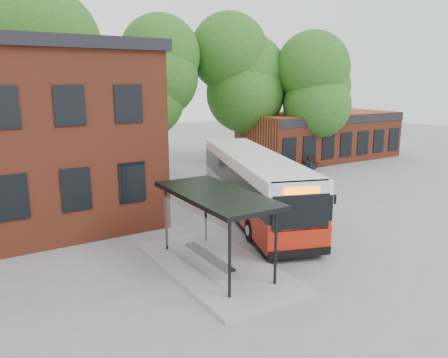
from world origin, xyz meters
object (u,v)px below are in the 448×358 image
bicycle_0 (281,172)px  bicycle_6 (309,164)px  bicycle_7 (310,162)px  bicycle_3 (309,167)px  bicycle_5 (311,164)px  bicycle_2 (299,168)px  bicycle_1 (281,172)px  bus_shelter (216,230)px  bicycle_4 (305,169)px  city_bus (253,185)px

bicycle_0 → bicycle_6: bicycle_6 is taller
bicycle_6 → bicycle_7: bicycle_7 is taller
bicycle_3 → bicycle_5: bearing=-67.0°
bicycle_2 → bicycle_5: (1.90, 0.80, 0.04)m
bicycle_0 → bicycle_1: bicycle_1 is taller
bicycle_5 → bicycle_7: bicycle_5 is taller
bus_shelter → bicycle_0: bearing=42.1°
bus_shelter → bicycle_5: (15.31, 11.52, -0.94)m
bicycle_4 → bicycle_7: bicycle_7 is taller
bicycle_3 → bicycle_5: size_ratio=1.03×
bicycle_2 → bicycle_6: bicycle_2 is taller
bicycle_0 → bicycle_5: 3.89m
bicycle_3 → bicycle_7: size_ratio=1.04×
bus_shelter → bicycle_1: 15.53m
city_bus → bicycle_7: size_ratio=7.37×
bicycle_4 → bicycle_5: size_ratio=0.89×
bicycle_3 → bicycle_6: size_ratio=1.02×
city_bus → bicycle_6: city_bus is taller
bus_shelter → bicycle_4: 17.61m
bus_shelter → bicycle_3: (14.25, 10.59, -0.92)m
bus_shelter → bicycle_1: bearing=42.2°
bicycle_4 → bicycle_7: size_ratio=0.90×
bicycle_4 → bicycle_2: bearing=95.9°
bicycle_0 → bicycle_5: size_ratio=0.94×
bicycle_2 → bicycle_4: bicycle_2 is taller
city_bus → bicycle_6: 12.69m
bicycle_2 → bicycle_6: (1.86, 1.00, -0.02)m
bicycle_1 → bicycle_6: size_ratio=0.98×
bicycle_7 → bicycle_3: bearing=124.9°
bicycle_3 → bicycle_7: 1.95m
bicycle_6 → bicycle_7: bearing=-74.8°
city_bus → bicycle_2: 10.60m
city_bus → bicycle_4: (9.09, 6.16, -1.18)m
bicycle_5 → city_bus: bearing=116.7°
city_bus → bicycle_0: 9.03m
city_bus → bicycle_0: city_bus is taller
bus_shelter → bicycle_7: size_ratio=4.15×
bus_shelter → bicycle_1: bus_shelter is taller
bicycle_0 → bicycle_3: bearing=-89.6°
city_bus → bus_shelter: bearing=-118.4°
city_bus → bicycle_2: city_bus is taller
bicycle_5 → bicycle_2: bearing=105.6°
bicycle_1 → bicycle_3: bearing=-66.7°
bicycle_5 → bicycle_7: bearing=-40.5°
bus_shelter → bicycle_0: size_ratio=4.39×
bicycle_1 → city_bus: bearing=151.3°
bicycle_0 → bicycle_6: bearing=-73.4°
bicycle_6 → bicycle_3: bearing=116.3°
bicycle_4 → bicycle_1: bearing=107.2°
city_bus → bicycle_4: bearing=53.0°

